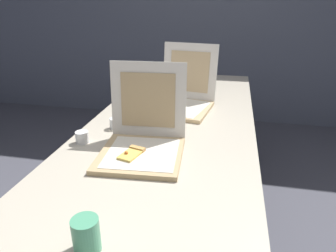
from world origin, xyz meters
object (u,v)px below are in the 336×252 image
(pizza_box_middle, at_px, (182,100))
(cup_white_mid, at_px, (125,111))
(cup_white_near_center, at_px, (116,123))
(table, at_px, (171,130))
(cup_white_near_left, at_px, (82,137))
(pizza_box_front, at_px, (142,142))
(cup_white_far, at_px, (149,95))
(cup_printed_front, at_px, (86,235))

(pizza_box_middle, bearing_deg, cup_white_mid, -138.29)
(pizza_box_middle, distance_m, cup_white_near_center, 0.49)
(cup_white_mid, bearing_deg, table, -12.99)
(pizza_box_middle, relative_size, cup_white_near_left, 7.23)
(pizza_box_front, distance_m, pizza_box_middle, 0.64)
(cup_white_far, relative_size, cup_white_near_left, 1.00)
(pizza_box_front, height_order, pizza_box_middle, pizza_box_front)
(cup_white_far, bearing_deg, cup_printed_front, -82.21)
(pizza_box_front, relative_size, pizza_box_middle, 0.92)
(cup_white_near_center, bearing_deg, cup_printed_front, -74.65)
(cup_white_near_center, relative_size, cup_white_near_left, 1.00)
(cup_printed_front, bearing_deg, cup_white_mid, 103.22)
(table, distance_m, cup_white_far, 0.47)
(cup_white_far, bearing_deg, cup_white_mid, -99.25)
(table, xyz_separation_m, pizza_box_middle, (0.02, 0.27, 0.10))
(cup_white_mid, distance_m, cup_white_far, 0.34)
(pizza_box_middle, distance_m, cup_white_near_left, 0.71)
(pizza_box_front, bearing_deg, pizza_box_middle, 79.17)
(cup_white_far, xyz_separation_m, cup_white_near_left, (-0.14, -0.73, 0.00))
(table, xyz_separation_m, cup_white_far, (-0.23, 0.40, 0.07))
(cup_white_near_left, bearing_deg, cup_white_near_center, 64.51)
(table, distance_m, pizza_box_middle, 0.28)
(cup_white_near_center, relative_size, cup_printed_front, 0.61)
(pizza_box_front, relative_size, cup_white_mid, 6.64)
(table, distance_m, cup_white_near_center, 0.31)
(cup_white_near_left, bearing_deg, cup_printed_front, -62.88)
(pizza_box_middle, height_order, cup_white_far, pizza_box_middle)
(pizza_box_front, distance_m, cup_white_mid, 0.49)
(table, bearing_deg, pizza_box_front, -98.99)
(pizza_box_front, bearing_deg, table, 76.85)
(cup_white_mid, bearing_deg, cup_white_near_left, -101.96)
(table, height_order, cup_white_near_center, cup_white_near_center)
(pizza_box_middle, bearing_deg, cup_white_near_center, -118.22)
(cup_white_mid, bearing_deg, pizza_box_front, -61.99)
(cup_white_mid, bearing_deg, cup_white_near_center, -86.36)
(cup_white_near_center, distance_m, cup_white_mid, 0.19)
(cup_white_near_center, distance_m, cup_white_far, 0.53)
(table, height_order, pizza_box_front, pizza_box_front)
(pizza_box_front, height_order, cup_white_far, pizza_box_front)
(table, bearing_deg, pizza_box_middle, 86.56)
(pizza_box_front, bearing_deg, cup_white_far, 98.73)
(table, xyz_separation_m, cup_white_near_center, (-0.28, -0.13, 0.07))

